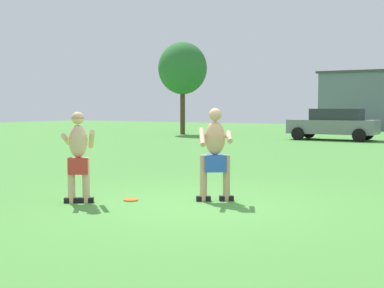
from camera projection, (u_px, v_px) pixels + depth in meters
The scene contains 6 objects.
ground_plane at pixel (200, 205), 8.94m from camera, with size 80.00×80.00×0.00m, color #4C8E3D.
player_with_cap at pixel (78, 153), 9.10m from camera, with size 0.77×0.72×1.62m.
player_in_blue at pixel (215, 152), 9.26m from camera, with size 0.76×0.80×1.67m.
frisbee at pixel (131, 200), 9.37m from camera, with size 0.26×0.26×0.03m, color orange.
car_gray_far_end at pixel (334, 124), 26.11m from camera, with size 4.31×2.03×1.58m.
tree_right_field at pixel (183, 69), 31.15m from camera, with size 2.94×2.94×5.55m.
Camera 1 is at (4.29, -7.73, 1.70)m, focal length 48.55 mm.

